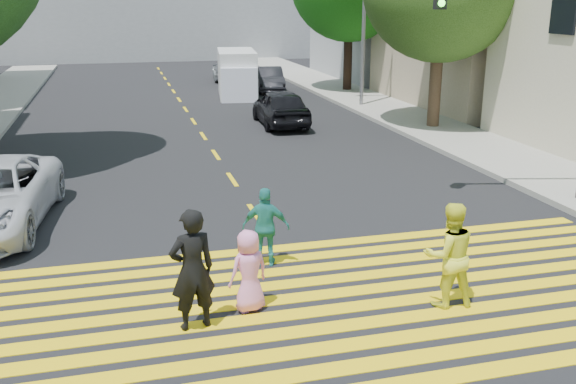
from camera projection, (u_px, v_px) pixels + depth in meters
name	position (u px, v px, depth m)	size (l,w,h in m)	color
ground	(341.00, 343.00, 9.26)	(120.00, 120.00, 0.00)	black
sidewalk_right	(419.00, 123.00, 25.20)	(3.00, 60.00, 0.15)	gray
crosswalk	(315.00, 303.00, 10.44)	(13.40, 5.30, 0.01)	yellow
lane_line	(182.00, 104.00, 30.08)	(0.12, 34.40, 0.01)	yellow
pedestrian_man	(192.00, 270.00, 9.42)	(0.69, 0.45, 1.89)	black
pedestrian_woman	(449.00, 255.00, 10.16)	(0.84, 0.66, 1.74)	yellow
pedestrian_child	(249.00, 271.00, 10.06)	(0.65, 0.43, 1.34)	pink
pedestrian_extra	(266.00, 227.00, 11.77)	(0.87, 0.36, 1.49)	teal
dark_car_near	(281.00, 107.00, 24.88)	(1.69, 4.20, 1.43)	black
silver_car	(227.00, 70.00, 38.79)	(1.73, 4.24, 1.23)	#9FA5AA
dark_car_parked	(269.00, 79.00, 34.17)	(1.33, 3.82, 1.26)	black
white_van	(237.00, 75.00, 32.30)	(2.39, 4.99, 2.26)	silver
traffic_signal	(553.00, 45.00, 14.43)	(3.88, 1.15, 5.81)	#343337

